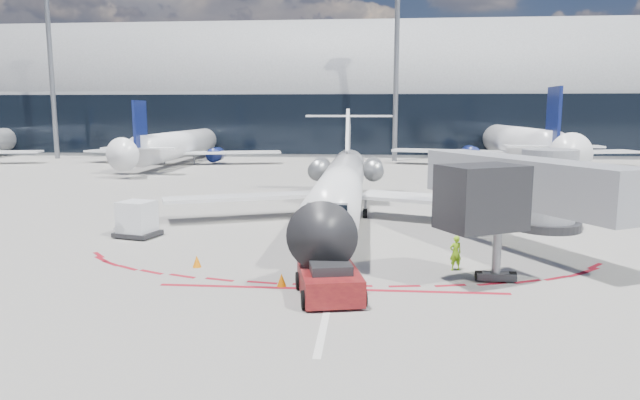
# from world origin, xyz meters

# --- Properties ---
(ground) EXTENTS (260.00, 260.00, 0.00)m
(ground) POSITION_xyz_m (0.00, 0.00, 0.00)
(ground) COLOR slate
(ground) RESTS_ON ground
(apron_centerline) EXTENTS (0.25, 40.00, 0.01)m
(apron_centerline) POSITION_xyz_m (0.00, 2.00, 0.01)
(apron_centerline) COLOR silver
(apron_centerline) RESTS_ON ground
(apron_stop_bar) EXTENTS (14.00, 0.25, 0.01)m
(apron_stop_bar) POSITION_xyz_m (0.00, -11.50, 0.01)
(apron_stop_bar) COLOR maroon
(apron_stop_bar) RESTS_ON ground
(terminal_building) EXTENTS (150.00, 24.15, 24.00)m
(terminal_building) POSITION_xyz_m (0.00, 64.97, 8.52)
(terminal_building) COLOR #999B9F
(terminal_building) RESTS_ON ground
(jet_bridge) EXTENTS (10.03, 15.20, 4.90)m
(jet_bridge) POSITION_xyz_m (9.79, -3.01, 3.01)
(jet_bridge) COLOR gray
(jet_bridge) RESTS_ON ground
(light_mast_west) EXTENTS (0.70, 0.70, 25.00)m
(light_mast_west) POSITION_xyz_m (-45.00, 48.00, 12.50)
(light_mast_west) COLOR slate
(light_mast_west) RESTS_ON ground
(light_mast_centre) EXTENTS (0.70, 0.70, 25.00)m
(light_mast_centre) POSITION_xyz_m (5.00, 48.00, 12.50)
(light_mast_centre) COLOR slate
(light_mast_centre) RESTS_ON ground
(regional_jet) EXTENTS (23.30, 28.73, 7.20)m
(regional_jet) POSITION_xyz_m (-0.30, 2.60, 2.40)
(regional_jet) COLOR white
(regional_jet) RESTS_ON ground
(pushback_tug) EXTENTS (2.94, 5.62, 1.43)m
(pushback_tug) POSITION_xyz_m (-0.02, -12.51, 0.63)
(pushback_tug) COLOR #500B11
(pushback_tug) RESTS_ON ground
(ramp_worker) EXTENTS (0.67, 0.55, 1.57)m
(ramp_worker) POSITION_xyz_m (5.31, -8.28, 0.79)
(ramp_worker) COLOR #99E918
(ramp_worker) RESTS_ON ground
(uld_container) EXTENTS (2.56, 2.33, 2.04)m
(uld_container) POSITION_xyz_m (-11.52, -2.93, 1.01)
(uld_container) COLOR black
(uld_container) RESTS_ON ground
(safety_cone_left) EXTENTS (0.39, 0.39, 0.54)m
(safety_cone_left) POSITION_xyz_m (-6.32, -8.77, 0.27)
(safety_cone_left) COLOR orange
(safety_cone_left) RESTS_ON ground
(safety_cone_right) EXTENTS (0.39, 0.39, 0.54)m
(safety_cone_right) POSITION_xyz_m (-2.04, -11.29, 0.27)
(safety_cone_right) COLOR orange
(safety_cone_right) RESTS_ON ground
(bg_airliner_1) EXTENTS (31.53, 33.38, 10.20)m
(bg_airliner_1) POSITION_xyz_m (-23.78, 41.41, 5.10)
(bg_airliner_1) COLOR white
(bg_airliner_1) RESTS_ON ground
(bg_airliner_2) EXTENTS (36.60, 38.76, 11.84)m
(bg_airliner_2) POSITION_xyz_m (20.13, 42.81, 5.92)
(bg_airliner_2) COLOR white
(bg_airliner_2) RESTS_ON ground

